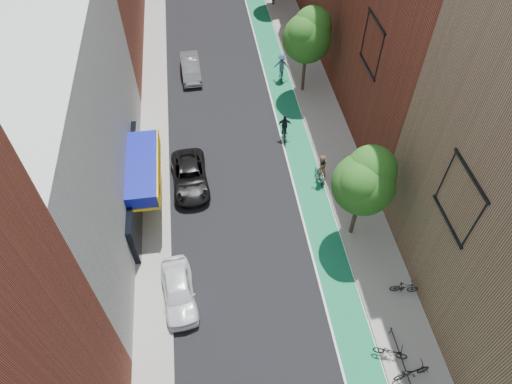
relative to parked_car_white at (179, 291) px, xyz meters
name	(u,v)px	position (x,y,z in m)	size (l,w,h in m)	color
bike_lane	(278,78)	(8.60, 18.84, -0.70)	(2.00, 68.00, 0.01)	#126643
sidewalk_left	(155,87)	(-1.40, 18.84, -0.63)	(2.00, 68.00, 0.15)	gray
sidewalk_right	(308,74)	(11.10, 18.84, -0.63)	(3.00, 68.00, 0.15)	gray
building_left_white	(38,140)	(-6.40, 6.84, 5.29)	(8.00, 20.00, 12.00)	silver
tree_near	(365,180)	(10.25, 2.86, 3.95)	(3.40, 3.36, 6.42)	#332619
tree_mid	(308,34)	(10.25, 16.86, 4.18)	(3.55, 3.53, 6.74)	#332619
parked_car_white	(179,291)	(0.00, 0.00, 0.00)	(1.67, 4.14, 1.41)	white
parked_car_black	(190,176)	(0.97, 8.16, -0.04)	(2.21, 4.79, 1.33)	black
parked_car_silver	(191,68)	(1.60, 20.22, -0.01)	(1.46, 4.20, 1.38)	gray
cyclist_lane_near	(320,170)	(9.30, 7.20, 0.30)	(1.02, 1.56, 2.21)	black
cyclist_lane_mid	(285,130)	(7.80, 11.63, 0.02)	(1.01, 1.91, 1.99)	black
cyclist_lane_far	(282,67)	(8.84, 18.71, 0.35)	(1.34, 1.61, 2.23)	black
parked_bike_near	(391,352)	(10.00, -4.63, -0.12)	(0.58, 1.66, 0.87)	black
parked_bike_mid	(404,287)	(11.86, -1.41, -0.10)	(0.42, 1.50, 0.90)	black
parked_bike_far	(412,372)	(10.65, -5.70, -0.07)	(0.64, 1.85, 0.97)	black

